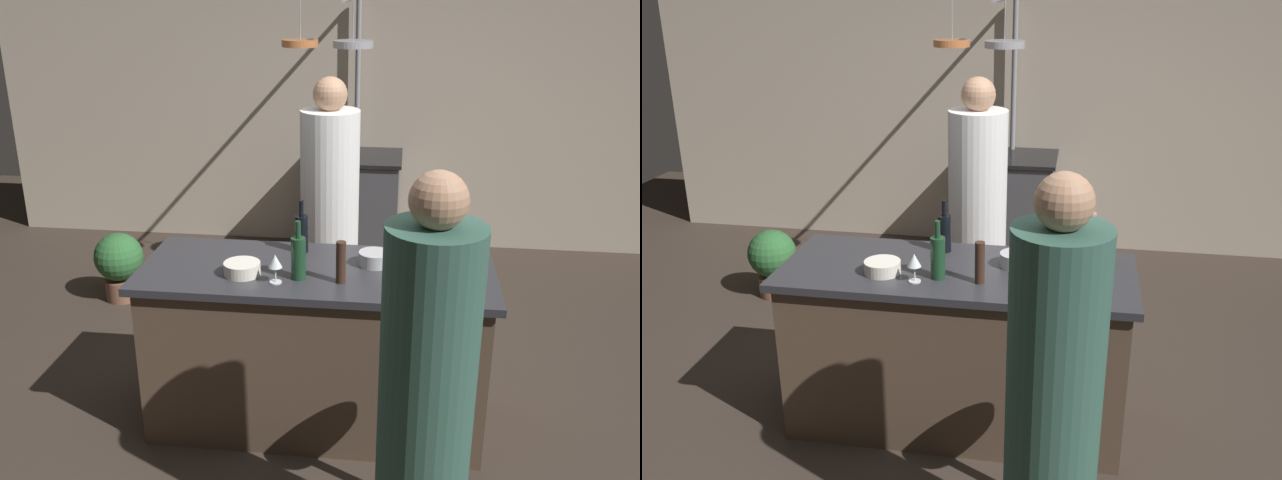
{
  "view_description": "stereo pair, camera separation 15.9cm",
  "coord_description": "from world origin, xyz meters",
  "views": [
    {
      "loc": [
        0.42,
        -3.19,
        2.28
      ],
      "look_at": [
        0.0,
        0.15,
        1.0
      ],
      "focal_mm": 38.81,
      "sensor_mm": 36.0,
      "label": 1
    },
    {
      "loc": [
        0.57,
        -3.17,
        2.28
      ],
      "look_at": [
        0.0,
        0.15,
        1.0
      ],
      "focal_mm": 38.81,
      "sensor_mm": 36.0,
      "label": 2
    }
  ],
  "objects": [
    {
      "name": "mixing_bowl_ceramic",
      "position": [
        -0.36,
        -0.12,
        0.93
      ],
      "size": [
        0.18,
        0.18,
        0.06
      ],
      "primitive_type": "cylinder",
      "color": "silver",
      "rests_on": "kitchen_island"
    },
    {
      "name": "wine_bottle_green",
      "position": [
        -0.07,
        -0.13,
        1.01
      ],
      "size": [
        0.07,
        0.07,
        0.3
      ],
      "color": "#193D23",
      "rests_on": "kitchen_island"
    },
    {
      "name": "wine_bottle_dark",
      "position": [
        -0.11,
        0.23,
        1.01
      ],
      "size": [
        0.07,
        0.07,
        0.29
      ],
      "color": "black",
      "rests_on": "kitchen_island"
    },
    {
      "name": "pepper_mill",
      "position": [
        0.14,
        -0.15,
        1.01
      ],
      "size": [
        0.05,
        0.05,
        0.21
      ],
      "primitive_type": "cylinder",
      "color": "#382319",
      "rests_on": "kitchen_island"
    },
    {
      "name": "mixing_bowl_steel",
      "position": [
        0.29,
        0.09,
        0.94
      ],
      "size": [
        0.16,
        0.16,
        0.07
      ],
      "primitive_type": "cylinder",
      "color": "#B7B7BC",
      "rests_on": "kitchen_island"
    },
    {
      "name": "wine_glass_near_left_guest",
      "position": [
        -0.17,
        -0.19,
        1.01
      ],
      "size": [
        0.07,
        0.07,
        0.15
      ],
      "color": "silver",
      "rests_on": "kitchen_island"
    },
    {
      "name": "guest_right",
      "position": [
        0.54,
        -0.97,
        0.79
      ],
      "size": [
        0.36,
        0.36,
        1.69
      ],
      "color": "#33594C",
      "rests_on": "ground_plane"
    },
    {
      "name": "overhead_pot_rack",
      "position": [
        -0.05,
        2.0,
        1.63
      ],
      "size": [
        0.61,
        1.38,
        2.17
      ],
      "color": "gray",
      "rests_on": "ground_plane"
    },
    {
      "name": "potted_plant",
      "position": [
        -1.66,
        1.34,
        0.3
      ],
      "size": [
        0.36,
        0.36,
        0.52
      ],
      "color": "brown",
      "rests_on": "ground_plane"
    },
    {
      "name": "wine_bottle_red",
      "position": [
        0.64,
        0.02,
        1.03
      ],
      "size": [
        0.07,
        0.07,
        0.33
      ],
      "color": "#143319",
      "rests_on": "kitchen_island"
    },
    {
      "name": "bar_stool_right",
      "position": [
        0.52,
        -0.62,
        0.38
      ],
      "size": [
        0.28,
        0.28,
        0.68
      ],
      "color": "#4C4C51",
      "rests_on": "ground_plane"
    },
    {
      "name": "stove_range",
      "position": [
        0.0,
        2.45,
        0.45
      ],
      "size": [
        0.8,
        0.64,
        0.89
      ],
      "color": "#47474C",
      "rests_on": "ground_plane"
    },
    {
      "name": "back_wall",
      "position": [
        0.0,
        2.85,
        1.3
      ],
      "size": [
        6.4,
        0.16,
        2.6
      ],
      "primitive_type": "cube",
      "color": "#BCAD99",
      "rests_on": "ground_plane"
    },
    {
      "name": "wine_glass_by_chef",
      "position": [
        0.76,
        0.19,
        1.01
      ],
      "size": [
        0.07,
        0.07,
        0.15
      ],
      "color": "silver",
      "rests_on": "kitchen_island"
    },
    {
      "name": "ground_plane",
      "position": [
        0.0,
        0.0,
        0.0
      ],
      "size": [
        9.0,
        9.0,
        0.0
      ],
      "primitive_type": "plane",
      "color": "#382D26"
    },
    {
      "name": "kitchen_island",
      "position": [
        0.0,
        0.0,
        0.45
      ],
      "size": [
        1.8,
        0.72,
        0.9
      ],
      "color": "brown",
      "rests_on": "ground_plane"
    },
    {
      "name": "chef",
      "position": [
        -0.04,
        0.94,
        0.81
      ],
      "size": [
        0.37,
        0.37,
        1.74
      ],
      "color": "white",
      "rests_on": "ground_plane"
    },
    {
      "name": "wine_glass_near_right_guest",
      "position": [
        0.45,
        0.26,
        1.01
      ],
      "size": [
        0.07,
        0.07,
        0.15
      ],
      "color": "silver",
      "rests_on": "kitchen_island"
    },
    {
      "name": "wine_bottle_rose",
      "position": [
        0.65,
        0.26,
        1.03
      ],
      "size": [
        0.07,
        0.07,
        0.33
      ],
      "color": "#B78C8E",
      "rests_on": "kitchen_island"
    }
  ]
}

